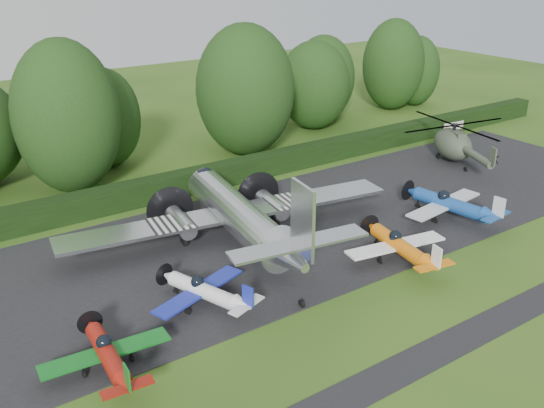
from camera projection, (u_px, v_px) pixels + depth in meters
ground at (370, 296)px, 36.32m from camera, size 160.00×160.00×0.00m
apron at (275, 236)px, 43.92m from camera, size 70.00×18.00×0.01m
taxiway_verge at (449, 346)px, 31.77m from camera, size 70.00×2.00×0.00m
hedgerow at (203, 190)px, 52.27m from camera, size 90.00×1.60×2.00m
transport_plane at (240, 215)px, 41.83m from camera, size 24.57×18.84×7.87m
light_plane_red at (108, 355)px, 29.43m from camera, size 6.42×6.75×2.47m
light_plane_white at (205, 291)px, 34.86m from camera, size 6.53×6.86×2.51m
light_plane_orange at (400, 246)px, 39.86m from camera, size 7.21×7.59×2.77m
light_plane_blue at (450, 204)px, 46.10m from camera, size 7.85×8.25×3.02m
helicopter at (454, 142)px, 58.38m from camera, size 11.59×13.57×3.73m
sign_board at (454, 127)px, 66.50m from camera, size 2.90×0.11×1.63m
tree_1 at (248, 97)px, 62.42m from camera, size 7.07×7.07×10.20m
tree_2 at (314, 85)px, 68.17m from camera, size 8.10×8.10×9.94m
tree_3 at (393, 65)px, 76.25m from camera, size 7.70×7.70×11.35m
tree_4 at (416, 71)px, 78.62m from camera, size 5.95×5.95×9.00m
tree_6 at (104, 118)px, 56.05m from camera, size 6.73×6.73×9.39m
tree_8 at (323, 78)px, 72.10m from camera, size 7.48×7.48×9.98m
tree_9 at (67, 117)px, 49.61m from camera, size 8.68×8.68×12.88m
tree_11 at (245, 90)px, 59.01m from camera, size 9.65×9.65×12.87m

